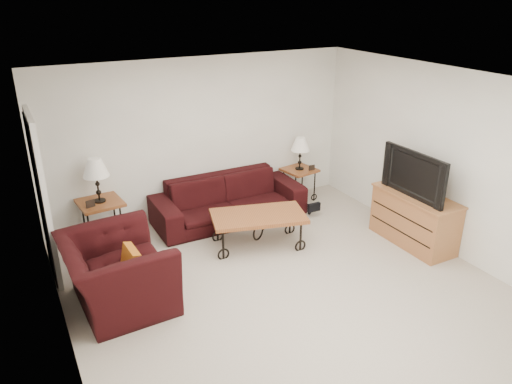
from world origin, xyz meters
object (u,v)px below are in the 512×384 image
sofa (229,199)px  backpack (310,203)px  lamp_left (97,180)px  armchair (117,272)px  side_table_right (299,184)px  tv_stand (414,219)px  lamp_right (300,154)px  television (419,173)px  coffee_table (258,230)px  side_table_left (102,222)px

sofa → backpack: (1.23, -0.45, -0.13)m
backpack → sofa: bearing=158.5°
lamp_left → backpack: (3.15, -0.63, -0.74)m
armchair → side_table_right: bearing=-67.6°
armchair → tv_stand: armchair is taller
lamp_right → television: television is taller
lamp_left → tv_stand: size_ratio=0.51×
armchair → backpack: bearing=-75.8°
side_table_right → tv_stand: bearing=-74.3°
side_table_right → coffee_table: side_table_right is taller
sofa → tv_stand: 2.80m
armchair → backpack: armchair is taller
lamp_left → armchair: size_ratio=0.50×
sofa → armchair: bearing=-145.1°
lamp_right → side_table_left: bearing=-180.0°
lamp_right → tv_stand: size_ratio=0.44×
lamp_right → tv_stand: lamp_right is taller
side_table_left → backpack: size_ratio=1.49×
television → coffee_table: bearing=-115.9°
side_table_left → television: television is taller
sofa → lamp_right: size_ratio=4.27×
armchair → tv_stand: (4.11, -0.48, -0.04)m
coffee_table → tv_stand: (2.01, -0.96, 0.13)m
coffee_table → armchair: armchair is taller
lamp_left → television: size_ratio=0.57×
lamp_left → armchair: bearing=-95.9°
lamp_left → armchair: 1.73m
coffee_table → backpack: (1.23, 0.52, -0.03)m
sofa → lamp_right: (1.42, 0.18, 0.49)m
sofa → armchair: (-2.09, -1.46, 0.07)m
sofa → television: (2.00, -1.94, 0.73)m
sofa → tv_stand: tv_stand is taller
sofa → lamp_right: bearing=7.2°
sofa → tv_stand: (2.02, -1.94, 0.03)m
armchair → coffee_table: bearing=-79.6°
sofa → lamp_right: 1.52m
tv_stand → backpack: bearing=117.8°
lamp_left → lamp_right: bearing=0.0°
tv_stand → backpack: size_ratio=2.93×
lamp_left → lamp_right: size_ratio=1.15×
lamp_left → tv_stand: lamp_left is taller
sofa → backpack: size_ratio=5.54×
coffee_table → television: bearing=-25.9°
lamp_left → coffee_table: (1.93, -1.15, -0.71)m
side_table_right → armchair: (-3.51, -1.64, 0.14)m
side_table_right → backpack: size_ratio=1.30×
sofa → side_table_right: 1.44m
lamp_right → side_table_right: bearing=0.0°
lamp_right → backpack: (-0.19, -0.63, -0.62)m
side_table_left → armchair: armchair is taller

